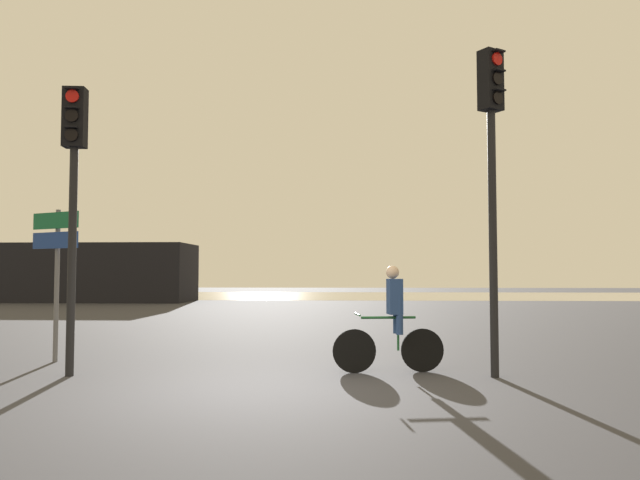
{
  "coord_description": "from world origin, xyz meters",
  "views": [
    {
      "loc": [
        1.13,
        -7.93,
        1.49
      ],
      "look_at": [
        0.5,
        5.0,
        2.2
      ],
      "focal_mm": 35.0,
      "sensor_mm": 36.0,
      "label": 1
    }
  ],
  "objects_px": {
    "direction_sign_post": "(56,256)",
    "cyclist": "(392,318)",
    "distant_building": "(81,273)",
    "traffic_light_near_left": "(74,174)",
    "traffic_light_near_right": "(492,150)"
  },
  "relations": [
    {
      "from": "direction_sign_post",
      "to": "cyclist",
      "type": "relative_size",
      "value": 1.53
    },
    {
      "from": "cyclist",
      "to": "distant_building",
      "type": "bearing_deg",
      "value": 24.63
    },
    {
      "from": "distant_building",
      "to": "traffic_light_near_left",
      "type": "bearing_deg",
      "value": -66.5
    },
    {
      "from": "traffic_light_near_right",
      "to": "direction_sign_post",
      "type": "xyz_separation_m",
      "value": [
        -7.13,
        1.23,
        -1.53
      ]
    },
    {
      "from": "distant_building",
      "to": "traffic_light_near_right",
      "type": "height_order",
      "value": "traffic_light_near_right"
    },
    {
      "from": "direction_sign_post",
      "to": "traffic_light_near_left",
      "type": "bearing_deg",
      "value": 148.24
    },
    {
      "from": "cyclist",
      "to": "traffic_light_near_left",
      "type": "bearing_deg",
      "value": 88.56
    },
    {
      "from": "distant_building",
      "to": "cyclist",
      "type": "height_order",
      "value": "distant_building"
    },
    {
      "from": "distant_building",
      "to": "cyclist",
      "type": "xyz_separation_m",
      "value": [
        15.26,
        -23.6,
        -0.74
      ]
    },
    {
      "from": "traffic_light_near_left",
      "to": "cyclist",
      "type": "relative_size",
      "value": 2.52
    },
    {
      "from": "traffic_light_near_left",
      "to": "direction_sign_post",
      "type": "xyz_separation_m",
      "value": [
        -0.92,
        1.41,
        -1.19
      ]
    },
    {
      "from": "distant_building",
      "to": "traffic_light_near_left",
      "type": "distance_m",
      "value": 26.4
    },
    {
      "from": "cyclist",
      "to": "traffic_light_near_right",
      "type": "bearing_deg",
      "value": -113.03
    },
    {
      "from": "distant_building",
      "to": "traffic_light_near_left",
      "type": "relative_size",
      "value": 2.79
    },
    {
      "from": "traffic_light_near_left",
      "to": "cyclist",
      "type": "height_order",
      "value": "traffic_light_near_left"
    }
  ]
}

